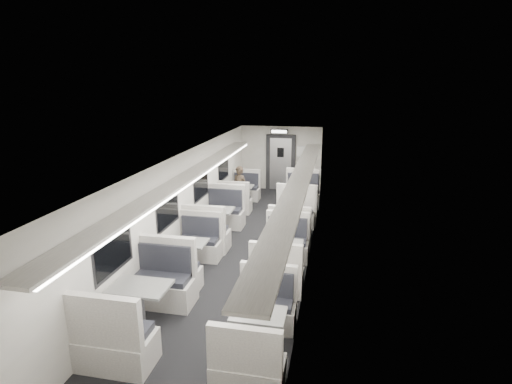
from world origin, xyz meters
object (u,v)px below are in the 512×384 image
at_px(booth_right_a, 300,202).
at_px(booth_right_b, 294,222).
at_px(booth_left_a, 241,195).
at_px(booth_left_d, 141,308).
at_px(booth_right_d, 258,333).
at_px(booth_right_c, 282,258).
at_px(passenger, 239,189).
at_px(booth_left_c, 188,257).
at_px(booth_left_b, 216,223).
at_px(exit_sign, 279,131).
at_px(vestibule_door, 281,163).

distance_m(booth_right_a, booth_right_b, 1.80).
distance_m(booth_left_a, booth_right_a, 2.07).
bearing_deg(booth_left_d, booth_right_d, -5.67).
bearing_deg(booth_right_c, booth_left_a, 113.59).
bearing_deg(passenger, booth_right_c, -41.52).
bearing_deg(booth_right_c, booth_right_b, 90.00).
relative_size(booth_left_c, booth_right_a, 0.89).
bearing_deg(booth_right_a, booth_right_b, -90.00).
bearing_deg(booth_left_c, booth_right_c, 9.31).
relative_size(booth_left_b, booth_right_a, 0.97).
xyz_separation_m(booth_left_c, exit_sign, (1.00, 6.66, 1.91)).
xyz_separation_m(booth_left_b, booth_right_b, (2.00, 0.51, -0.02)).
bearing_deg(booth_left_d, booth_left_a, 90.00).
height_order(booth_right_c, passenger, passenger).
height_order(booth_left_d, booth_right_c, booth_left_d).
bearing_deg(exit_sign, booth_left_b, -102.31).
xyz_separation_m(booth_left_c, booth_right_d, (2.00, -2.32, -0.01)).
relative_size(booth_left_a, booth_right_d, 0.99).
height_order(booth_left_b, booth_right_b, booth_left_b).
height_order(booth_left_a, booth_right_b, booth_right_b).
bearing_deg(booth_left_c, booth_left_d, -90.00).
distance_m(booth_right_c, passenger, 4.52).
relative_size(booth_right_c, exit_sign, 3.33).
bearing_deg(booth_left_d, booth_right_c, 50.76).
relative_size(booth_left_d, booth_right_d, 1.18).
height_order(booth_left_b, vestibule_door, vestibule_door).
distance_m(booth_right_b, booth_right_d, 4.90).
bearing_deg(exit_sign, booth_right_d, -83.64).
bearing_deg(booth_left_a, booth_right_d, -74.53).
height_order(booth_left_d, booth_right_a, booth_left_d).
xyz_separation_m(booth_left_c, vestibule_door, (1.00, 7.15, 0.67)).
bearing_deg(booth_right_b, booth_left_a, 130.72).
distance_m(booth_left_a, exit_sign, 2.79).
relative_size(booth_left_d, booth_right_c, 1.13).
xyz_separation_m(booth_right_d, passenger, (-1.93, 6.72, 0.37)).
height_order(booth_left_b, booth_left_c, booth_left_b).
distance_m(booth_left_a, booth_right_b, 3.07).
relative_size(booth_right_b, booth_right_c, 1.02).
relative_size(booth_left_b, booth_right_d, 1.13).
xyz_separation_m(booth_right_d, exit_sign, (-1.00, 8.98, 1.93)).
bearing_deg(booth_left_b, booth_right_d, -65.54).
height_order(booth_right_d, vestibule_door, vestibule_door).
bearing_deg(booth_right_a, booth_left_c, -114.50).
distance_m(booth_left_c, booth_right_a, 4.82).
height_order(booth_right_a, booth_right_d, booth_right_a).
xyz_separation_m(booth_left_c, booth_right_c, (2.00, 0.33, 0.00)).
relative_size(booth_left_b, booth_right_b, 1.06).
relative_size(booth_left_a, booth_right_c, 0.95).
distance_m(booth_right_d, passenger, 7.00).
bearing_deg(booth_left_c, booth_left_b, 90.00).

